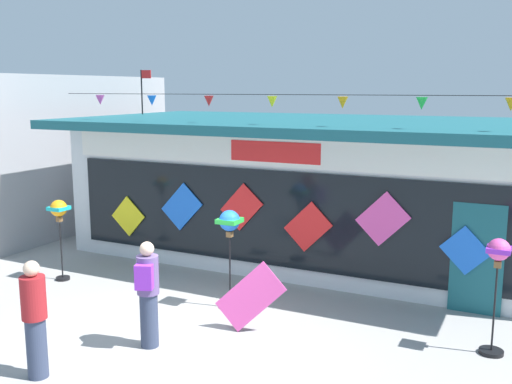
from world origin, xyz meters
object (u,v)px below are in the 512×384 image
Objects in this scene: wind_spinner_left at (230,231)px; person_mid_plaza at (148,292)px; wind_spinner_far_left at (59,215)px; wind_spinner_center_left at (497,267)px; person_near_camera at (35,319)px; kite_shop_building at (318,186)px; display_kite_on_ground at (251,297)px.

wind_spinner_left is 1.09× the size of person_mid_plaza.
wind_spinner_far_left is 0.95× the size of wind_spinner_center_left.
wind_spinner_center_left is (4.47, 0.07, -0.07)m from wind_spinner_left.
wind_spinner_far_left reaches higher than person_mid_plaza.
wind_spinner_center_left is at bearing 0.88° from wind_spinner_left.
wind_spinner_far_left is 3.93m from wind_spinner_left.
person_near_camera is 1.00× the size of person_mid_plaza.
kite_shop_building is 6.71× the size of person_mid_plaza.
kite_shop_building reaches higher than person_mid_plaza.
wind_spinner_center_left is at bearing 12.89° from display_kite_on_ground.
kite_shop_building is 6.17× the size of wind_spinner_left.
wind_spinner_center_left is 1.07× the size of person_near_camera.
wind_spinner_left is (-0.14, -4.20, -0.21)m from kite_shop_building.
wind_spinner_far_left is 1.02× the size of person_near_camera.
kite_shop_building is 10.26× the size of display_kite_on_ground.
kite_shop_building is 5.99m from wind_spinner_center_left.
display_kite_on_ground is (1.14, 1.24, -0.30)m from person_mid_plaza.
wind_spinner_far_left is at bearing -48.61° from person_mid_plaza.
kite_shop_building is at bearing 136.37° from wind_spinner_center_left.
person_mid_plaza is at bearing -132.78° from display_kite_on_ground.
person_near_camera is at bearing -108.25° from wind_spinner_left.
wind_spinner_far_left is at bearing -177.64° from wind_spinner_left.
wind_spinner_far_left is 4.83m from display_kite_on_ground.
wind_spinner_left reaches higher than person_mid_plaza.
person_near_camera is (-1.15, -3.48, -0.59)m from wind_spinner_left.
wind_spinner_far_left is 4.36m from person_near_camera.
wind_spinner_far_left reaches higher than display_kite_on_ground.
wind_spinner_left reaches higher than display_kite_on_ground.
wind_spinner_far_left is 1.02× the size of person_mid_plaza.
kite_shop_building reaches higher than wind_spinner_left.
wind_spinner_far_left is at bearing 172.66° from display_kite_on_ground.
person_mid_plaza is (-4.81, -2.08, -0.49)m from wind_spinner_center_left.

